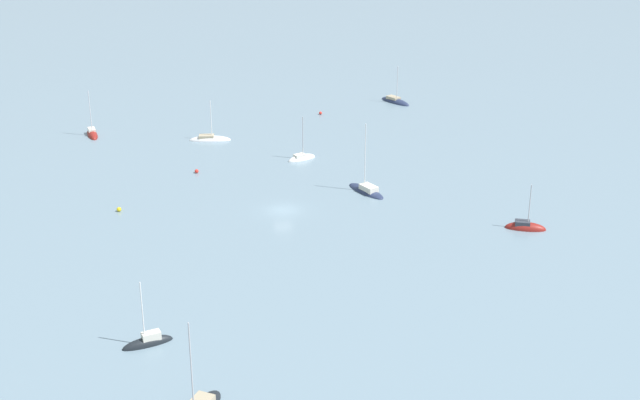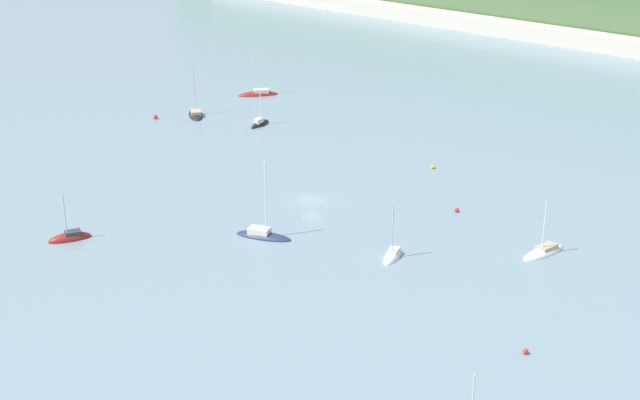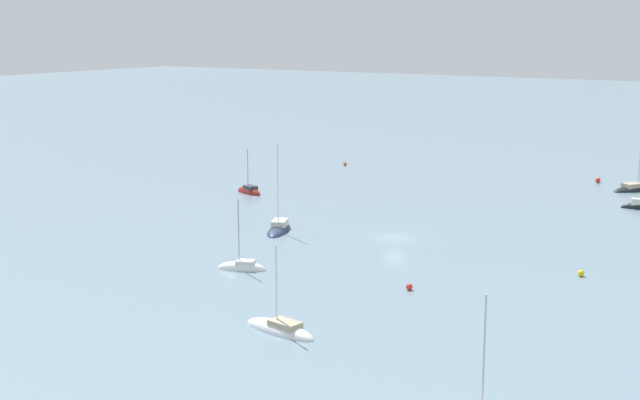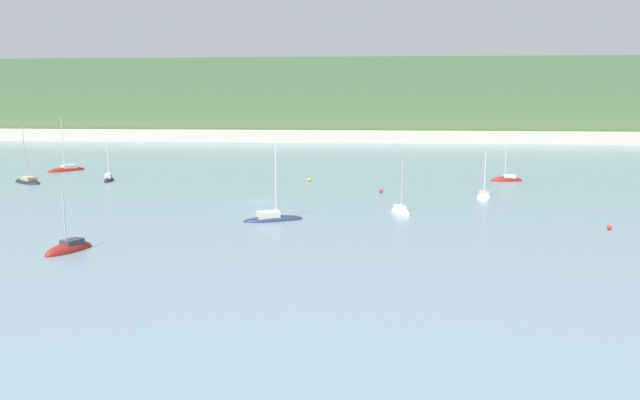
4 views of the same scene
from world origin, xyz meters
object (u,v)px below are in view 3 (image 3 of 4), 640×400
object	(u,v)px
sailboat_8	(242,269)
mooring_buoy_3	(598,180)
sailboat_5	(279,229)
mooring_buoy_1	(581,273)
sailboat_0	(635,190)
mooring_buoy_0	(409,287)
sailboat_2	(280,330)
mooring_buoy_2	(345,164)
sailboat_7	(249,192)

from	to	relation	value
sailboat_8	mooring_buoy_3	bearing A→B (deg)	-124.11
sailboat_5	mooring_buoy_1	size ratio (longest dim) A/B	17.26
sailboat_0	mooring_buoy_3	size ratio (longest dim) A/B	13.47
mooring_buoy_0	sailboat_2	bearing A→B (deg)	-13.55
mooring_buoy_1	mooring_buoy_2	world-z (taller)	mooring_buoy_1
mooring_buoy_1	sailboat_0	bearing A→B (deg)	-172.97
sailboat_2	sailboat_5	distance (m)	34.25
mooring_buoy_0	mooring_buoy_2	size ratio (longest dim) A/B	0.99
sailboat_2	sailboat_7	bearing A→B (deg)	-41.23
sailboat_5	mooring_buoy_1	xyz separation A→B (m)	(0.59, 34.90, 0.16)
sailboat_8	mooring_buoy_0	xyz separation A→B (m)	(-2.44, 16.80, 0.22)
sailboat_0	sailboat_8	xyz separation A→B (m)	(63.25, -22.61, -0.02)
sailboat_8	mooring_buoy_2	world-z (taller)	sailboat_8
mooring_buoy_1	mooring_buoy_3	size ratio (longest dim) A/B	0.81
mooring_buoy_2	mooring_buoy_3	bearing A→B (deg)	98.17
mooring_buoy_0	mooring_buoy_2	distance (m)	71.50
sailboat_2	sailboat_7	xyz separation A→B (m)	(-45.17, -36.29, 0.01)
sailboat_2	sailboat_7	distance (m)	57.94
mooring_buoy_1	sailboat_8	bearing A→B (deg)	-62.39
sailboat_5	mooring_buoy_0	bearing A→B (deg)	37.28
mooring_buoy_0	mooring_buoy_3	bearing A→B (deg)	-179.59
mooring_buoy_1	mooring_buoy_3	distance (m)	53.33
sailboat_2	sailboat_0	bearing A→B (deg)	-87.10
sailboat_8	mooring_buoy_2	xyz separation A→B (m)	(-61.03, -24.18, 0.22)
sailboat_5	mooring_buoy_2	size ratio (longest dim) A/B	17.65
sailboat_2	sailboat_8	bearing A→B (deg)	-33.82
mooring_buoy_0	mooring_buoy_2	bearing A→B (deg)	-145.04
sailboat_0	sailboat_7	xyz separation A→B (m)	(30.71, -45.74, -0.03)
sailboat_2	sailboat_7	size ratio (longest dim) A/B	1.07
sailboat_5	sailboat_2	bearing A→B (deg)	11.49
mooring_buoy_1	mooring_buoy_2	distance (m)	70.05
sailboat_5	mooring_buoy_1	distance (m)	34.91
sailboat_5	mooring_buoy_3	xyz separation A→B (m)	(-51.32, 22.67, 0.23)
sailboat_0	mooring_buoy_2	distance (m)	46.84
mooring_buoy_2	sailboat_8	bearing A→B (deg)	21.61
sailboat_7	mooring_buoy_0	xyz separation A→B (m)	(30.10, 39.92, 0.22)
sailboat_2	sailboat_8	distance (m)	18.24
sailboat_2	sailboat_5	xyz separation A→B (m)	(-28.16, -19.50, 0.08)
sailboat_2	mooring_buoy_3	distance (m)	79.54
sailboat_0	sailboat_2	distance (m)	76.47
mooring_buoy_0	mooring_buoy_3	size ratio (longest dim) A/B	0.78
mooring_buoy_3	sailboat_5	bearing A→B (deg)	-23.83
sailboat_5	mooring_buoy_0	world-z (taller)	sailboat_5
sailboat_2	mooring_buoy_2	distance (m)	82.59
sailboat_8	mooring_buoy_3	size ratio (longest dim) A/B	10.06
sailboat_8	mooring_buoy_1	size ratio (longest dim) A/B	12.48
mooring_buoy_3	sailboat_0	bearing A→B (deg)	60.21
sailboat_8	mooring_buoy_3	world-z (taller)	sailboat_8
mooring_buoy_1	mooring_buoy_3	world-z (taller)	mooring_buoy_3
mooring_buoy_1	mooring_buoy_2	bearing A→B (deg)	-131.15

